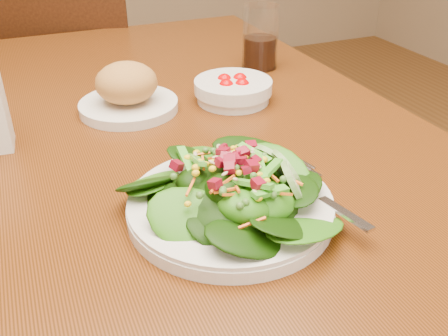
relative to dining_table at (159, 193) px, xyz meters
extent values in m
cube|color=#652F11|center=(0.00, 0.00, 0.08)|extent=(0.90, 1.40, 0.04)
cylinder|color=#3B1908|center=(0.39, 0.64, -0.29)|extent=(0.07, 0.07, 0.71)
cube|color=#3B1908|center=(-0.02, 0.94, -0.21)|extent=(0.52, 0.52, 0.04)
cylinder|color=#3B1908|center=(0.20, 1.07, -0.44)|extent=(0.04, 0.04, 0.41)
cylinder|color=#3B1908|center=(-0.15, 1.17, -0.44)|extent=(0.04, 0.04, 0.41)
cylinder|color=#3B1908|center=(0.11, 0.72, -0.44)|extent=(0.04, 0.04, 0.41)
cylinder|color=#3B1908|center=(-0.24, 0.81, -0.44)|extent=(0.04, 0.04, 0.41)
cube|color=#3B1908|center=(-0.07, 0.75, 0.04)|extent=(0.40, 0.13, 0.46)
cylinder|color=white|center=(0.03, -0.23, 0.11)|extent=(0.26, 0.26, 0.02)
ellipsoid|color=black|center=(0.03, -0.23, 0.14)|extent=(0.17, 0.17, 0.04)
cube|color=silver|center=(0.14, -0.26, 0.12)|extent=(0.05, 0.18, 0.01)
cylinder|color=white|center=(-0.01, 0.13, 0.11)|extent=(0.18, 0.18, 0.02)
ellipsoid|color=#BD8B44|center=(-0.01, 0.13, 0.15)|extent=(0.11, 0.11, 0.07)
cylinder|color=white|center=(0.18, 0.10, 0.12)|extent=(0.14, 0.14, 0.04)
sphere|color=#DF0001|center=(0.20, 0.11, 0.13)|extent=(0.03, 0.03, 0.03)
sphere|color=#DF0001|center=(0.17, 0.12, 0.13)|extent=(0.03, 0.03, 0.03)
sphere|color=#DF0001|center=(0.16, 0.09, 0.13)|extent=(0.03, 0.03, 0.03)
sphere|color=#DF0001|center=(0.19, 0.08, 0.13)|extent=(0.03, 0.03, 0.03)
cylinder|color=silver|center=(0.31, 0.25, 0.17)|extent=(0.08, 0.08, 0.13)
cylinder|color=black|center=(0.31, 0.25, 0.13)|extent=(0.07, 0.07, 0.07)
camera|label=1|loc=(-0.18, -0.69, 0.47)|focal=40.00mm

